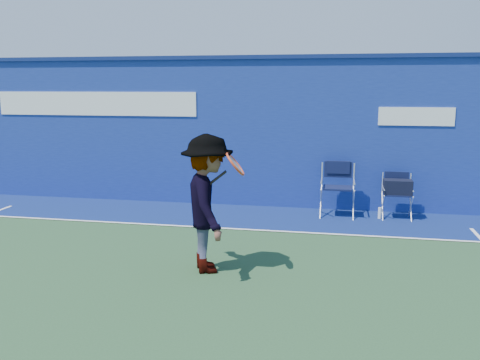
% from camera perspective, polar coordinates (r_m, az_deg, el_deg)
% --- Properties ---
extents(ground, '(80.00, 80.00, 0.00)m').
position_cam_1_polar(ground, '(6.15, -10.66, -13.45)').
color(ground, '#254628').
rests_on(ground, ground).
extents(stadium_wall, '(24.00, 0.50, 3.08)m').
position_cam_1_polar(stadium_wall, '(10.66, -0.72, 5.55)').
color(stadium_wall, navy).
rests_on(stadium_wall, ground).
extents(out_of_bounds_strip, '(24.00, 1.80, 0.01)m').
position_cam_1_polar(out_of_bounds_strip, '(9.86, -1.96, -4.00)').
color(out_of_bounds_strip, navy).
rests_on(out_of_bounds_strip, ground).
extents(court_lines, '(24.00, 12.00, 0.01)m').
position_cam_1_polar(court_lines, '(6.66, -8.75, -11.34)').
color(court_lines, white).
rests_on(court_lines, out_of_bounds_strip).
extents(directors_chair_left, '(0.61, 0.57, 1.04)m').
position_cam_1_polar(directors_chair_left, '(9.94, 10.85, -2.06)').
color(directors_chair_left, silver).
rests_on(directors_chair_left, ground).
extents(directors_chair_right, '(0.51, 0.46, 0.86)m').
position_cam_1_polar(directors_chair_right, '(10.02, 17.20, -2.14)').
color(directors_chair_right, silver).
rests_on(directors_chair_right, ground).
extents(water_bottle, '(0.07, 0.07, 0.22)m').
position_cam_1_polar(water_bottle, '(9.95, 15.43, -3.61)').
color(water_bottle, silver).
rests_on(water_bottle, ground).
extents(tennis_player, '(1.10, 1.37, 1.86)m').
position_cam_1_polar(tennis_player, '(6.80, -3.63, -2.65)').
color(tennis_player, '#EA4738').
rests_on(tennis_player, ground).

